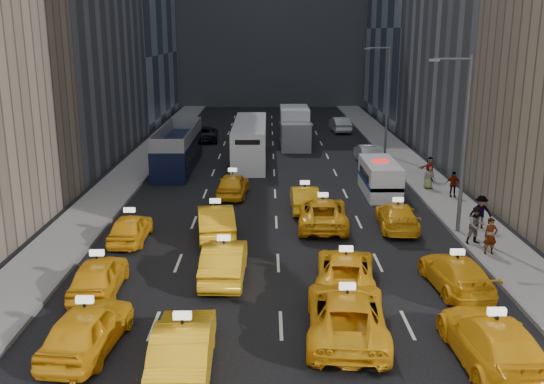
% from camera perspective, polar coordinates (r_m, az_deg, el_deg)
% --- Properties ---
extents(ground, '(160.00, 160.00, 0.00)m').
position_cam_1_polar(ground, '(20.20, 0.97, -15.05)').
color(ground, black).
rests_on(ground, ground).
extents(sidewalk_west, '(3.00, 90.00, 0.15)m').
position_cam_1_polar(sidewalk_west, '(44.81, -13.34, 1.58)').
color(sidewalk_west, gray).
rests_on(sidewalk_west, ground).
extents(sidewalk_east, '(3.00, 90.00, 0.15)m').
position_cam_1_polar(sidewalk_east, '(45.01, 13.71, 1.61)').
color(sidewalk_east, gray).
rests_on(sidewalk_east, ground).
extents(curb_west, '(0.15, 90.00, 0.18)m').
position_cam_1_polar(curb_west, '(44.50, -11.52, 1.61)').
color(curb_west, slate).
rests_on(curb_west, ground).
extents(curb_east, '(0.15, 90.00, 0.18)m').
position_cam_1_polar(curb_east, '(44.68, 11.91, 1.64)').
color(curb_east, slate).
rests_on(curb_east, ground).
extents(streetlight_near, '(2.15, 0.22, 9.00)m').
position_cam_1_polar(streetlight_near, '(31.46, 17.51, 4.76)').
color(streetlight_near, '#595B60').
rests_on(streetlight_near, ground).
extents(streetlight_far, '(2.15, 0.22, 9.00)m').
position_cam_1_polar(streetlight_far, '(50.69, 10.70, 8.79)').
color(streetlight_far, '#595B60').
rests_on(streetlight_far, ground).
extents(taxi_4, '(2.40, 4.82, 1.58)m').
position_cam_1_polar(taxi_4, '(20.92, -17.00, -12.18)').
color(taxi_4, '#FFAF15').
rests_on(taxi_4, ground).
extents(taxi_5, '(1.86, 4.96, 1.62)m').
position_cam_1_polar(taxi_5, '(19.18, -8.32, -14.19)').
color(taxi_5, '#FFAF15').
rests_on(taxi_5, ground).
extents(taxi_6, '(3.09, 5.92, 1.59)m').
position_cam_1_polar(taxi_6, '(21.12, 7.02, -11.31)').
color(taxi_6, '#FFAF15').
rests_on(taxi_6, ground).
extents(taxi_7, '(2.42, 5.61, 1.61)m').
position_cam_1_polar(taxi_7, '(20.42, 20.13, -13.11)').
color(taxi_7, '#FFAF15').
rests_on(taxi_7, ground).
extents(taxi_8, '(1.86, 4.39, 1.48)m').
position_cam_1_polar(taxi_8, '(25.10, -16.01, -7.57)').
color(taxi_8, '#FFAF15').
rests_on(taxi_8, ground).
extents(taxi_9, '(1.78, 4.87, 1.59)m').
position_cam_1_polar(taxi_9, '(25.55, -4.51, -6.47)').
color(taxi_9, '#FFAF15').
rests_on(taxi_9, ground).
extents(taxi_10, '(2.94, 5.27, 1.39)m').
position_cam_1_polar(taxi_10, '(24.97, 6.93, -7.29)').
color(taxi_10, '#FFAF15').
rests_on(taxi_10, ground).
extents(taxi_11, '(2.30, 4.87, 1.37)m').
position_cam_1_polar(taxi_11, '(25.60, 16.91, -7.32)').
color(taxi_11, '#FFAF15').
rests_on(taxi_11, ground).
extents(taxi_12, '(1.72, 4.15, 1.40)m').
position_cam_1_polar(taxi_12, '(30.70, -13.18, -3.31)').
color(taxi_12, '#FFAF15').
rests_on(taxi_12, ground).
extents(taxi_13, '(2.41, 5.20, 1.65)m').
position_cam_1_polar(taxi_13, '(30.72, -5.32, -2.71)').
color(taxi_13, '#FFAF15').
rests_on(taxi_13, ground).
extents(taxi_14, '(2.84, 5.63, 1.53)m').
position_cam_1_polar(taxi_14, '(32.27, 4.79, -1.95)').
color(taxi_14, '#FFAF15').
rests_on(taxi_14, ground).
extents(taxi_15, '(2.24, 4.83, 1.37)m').
position_cam_1_polar(taxi_15, '(32.50, 11.70, -2.24)').
color(taxi_15, '#FFAF15').
rests_on(taxi_15, ground).
extents(taxi_16, '(2.07, 4.50, 1.49)m').
position_cam_1_polar(taxi_16, '(38.12, -3.71, 0.68)').
color(taxi_16, '#FFAF15').
rests_on(taxi_16, ground).
extents(taxi_17, '(1.58, 4.38, 1.44)m').
position_cam_1_polar(taxi_17, '(35.15, 3.09, -0.58)').
color(taxi_17, '#FFAF15').
rests_on(taxi_17, ground).
extents(nypd_van, '(2.26, 5.36, 2.27)m').
position_cam_1_polar(nypd_van, '(39.14, 10.11, 1.28)').
color(nypd_van, silver).
rests_on(nypd_van, ground).
extents(double_decker, '(3.36, 10.90, 3.12)m').
position_cam_1_polar(double_decker, '(46.40, -8.83, 4.11)').
color(double_decker, black).
rests_on(double_decker, ground).
extents(city_bus, '(3.02, 12.14, 3.11)m').
position_cam_1_polar(city_bus, '(48.63, -2.08, 4.76)').
color(city_bus, silver).
rests_on(city_bus, ground).
extents(box_truck, '(3.40, 7.67, 3.39)m').
position_cam_1_polar(box_truck, '(55.07, 2.15, 6.10)').
color(box_truck, silver).
rests_on(box_truck, ground).
extents(misc_car_0, '(1.71, 4.66, 1.52)m').
position_cam_1_polar(misc_car_0, '(48.31, 9.03, 3.58)').
color(misc_car_0, '#9D9FA5').
rests_on(misc_car_0, ground).
extents(misc_car_1, '(2.68, 5.21, 1.41)m').
position_cam_1_polar(misc_car_1, '(58.03, -6.30, 5.50)').
color(misc_car_1, black).
rests_on(misc_car_1, ground).
extents(misc_car_2, '(2.34, 5.10, 1.45)m').
position_cam_1_polar(misc_car_2, '(63.71, 1.64, 6.43)').
color(misc_car_2, gray).
rests_on(misc_car_2, ground).
extents(misc_car_3, '(2.08, 4.81, 1.61)m').
position_cam_1_polar(misc_car_3, '(62.26, -2.85, 6.30)').
color(misc_car_3, black).
rests_on(misc_car_3, ground).
extents(misc_car_4, '(1.94, 4.83, 1.56)m').
position_cam_1_polar(misc_car_4, '(63.31, 6.43, 6.35)').
color(misc_car_4, '#B4B8BD').
rests_on(misc_car_4, ground).
extents(pedestrian_0, '(0.65, 0.44, 1.72)m').
position_cam_1_polar(pedestrian_0, '(29.51, 19.87, -3.93)').
color(pedestrian_0, gray).
rests_on(pedestrian_0, sidewalk_east).
extents(pedestrian_1, '(0.96, 0.64, 1.83)m').
position_cam_1_polar(pedestrian_1, '(30.68, 18.67, -3.01)').
color(pedestrian_1, gray).
rests_on(pedestrian_1, sidewalk_east).
extents(pedestrian_2, '(1.21, 0.76, 1.74)m').
position_cam_1_polar(pedestrian_2, '(33.22, 19.06, -1.78)').
color(pedestrian_2, gray).
rests_on(pedestrian_2, sidewalk_east).
extents(pedestrian_3, '(0.97, 0.52, 1.59)m').
position_cam_1_polar(pedestrian_3, '(39.01, 16.67, 0.71)').
color(pedestrian_3, gray).
rests_on(pedestrian_3, sidewalk_east).
extents(pedestrian_4, '(0.91, 0.67, 1.66)m').
position_cam_1_polar(pedestrian_4, '(40.62, 14.55, 1.46)').
color(pedestrian_4, gray).
rests_on(pedestrian_4, sidewalk_east).
extents(pedestrian_5, '(1.59, 0.72, 1.65)m').
position_cam_1_polar(pedestrian_5, '(42.80, 14.63, 2.12)').
color(pedestrian_5, gray).
rests_on(pedestrian_5, sidewalk_east).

